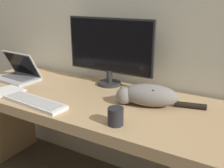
{
  "coord_description": "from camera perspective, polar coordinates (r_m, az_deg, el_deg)",
  "views": [
    {
      "loc": [
        0.94,
        -0.88,
        1.34
      ],
      "look_at": [
        0.24,
        0.31,
        0.87
      ],
      "focal_mm": 42.0,
      "sensor_mm": 36.0,
      "label": 1
    }
  ],
  "objects": [
    {
      "name": "wall_back",
      "position": [
        1.89,
        0.6,
        17.41
      ],
      "size": [
        6.4,
        0.06,
        2.6
      ],
      "color": "beige",
      "rests_on": "ground_plane"
    },
    {
      "name": "desk",
      "position": [
        1.71,
        -6.34,
        -6.86
      ],
      "size": [
        1.75,
        0.7,
        0.75
      ],
      "color": "tan",
      "rests_on": "ground_plane"
    },
    {
      "name": "monitor",
      "position": [
        1.76,
        -0.55,
        7.62
      ],
      "size": [
        0.64,
        0.16,
        0.46
      ],
      "color": "#282828",
      "rests_on": "desk"
    },
    {
      "name": "laptop",
      "position": [
        2.04,
        -19.69,
        2.04
      ],
      "size": [
        0.33,
        0.23,
        0.21
      ],
      "rotation": [
        0.0,
        0.0,
        -0.07
      ],
      "color": "#B7B7BC",
      "rests_on": "desk"
    },
    {
      "name": "external_keyboard",
      "position": [
        1.57,
        -16.53,
        -3.78
      ],
      "size": [
        0.44,
        0.16,
        0.02
      ],
      "rotation": [
        0.0,
        0.0,
        -0.09
      ],
      "color": "white",
      "rests_on": "desk"
    },
    {
      "name": "cat",
      "position": [
        1.48,
        7.78,
        -2.34
      ],
      "size": [
        0.48,
        0.22,
        0.12
      ],
      "rotation": [
        0.0,
        0.0,
        0.23
      ],
      "color": "gray",
      "rests_on": "desk"
    },
    {
      "name": "coffee_mug",
      "position": [
        1.26,
        0.78,
        -7.07
      ],
      "size": [
        0.08,
        0.08,
        0.09
      ],
      "color": "#232328",
      "rests_on": "desk"
    },
    {
      "name": "paper_notepad",
      "position": [
        1.83,
        -22.38,
        -1.48
      ],
      "size": [
        0.21,
        0.25,
        0.01
      ],
      "color": "white",
      "rests_on": "desk"
    }
  ]
}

